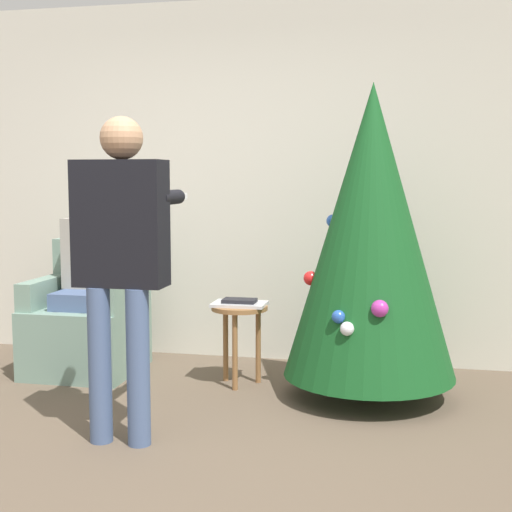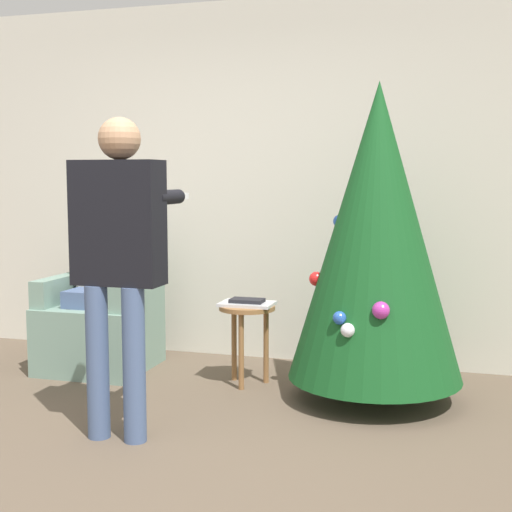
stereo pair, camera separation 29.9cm
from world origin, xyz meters
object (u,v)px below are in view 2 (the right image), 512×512
at_px(christmas_tree, 377,232).
at_px(person_seated, 99,270).
at_px(side_stool, 247,320).
at_px(person_standing, 118,246).
at_px(armchair, 102,322).

height_order(christmas_tree, person_seated, christmas_tree).
height_order(person_seated, side_stool, person_seated).
relative_size(person_seated, side_stool, 2.41).
distance_m(person_seated, side_stool, 1.18).
height_order(christmas_tree, person_standing, christmas_tree).
bearing_deg(person_standing, side_stool, 71.88).
xyz_separation_m(christmas_tree, person_standing, (-1.23, -1.01, -0.02)).
bearing_deg(side_stool, person_standing, -108.12).
height_order(armchair, person_standing, person_standing).
xyz_separation_m(armchair, person_seated, (0.00, -0.02, 0.38)).
height_order(christmas_tree, side_stool, christmas_tree).
bearing_deg(christmas_tree, armchair, 173.94).
bearing_deg(person_seated, side_stool, -4.52).
relative_size(christmas_tree, armchair, 2.11).
bearing_deg(armchair, person_standing, -57.46).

